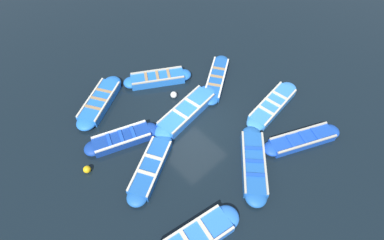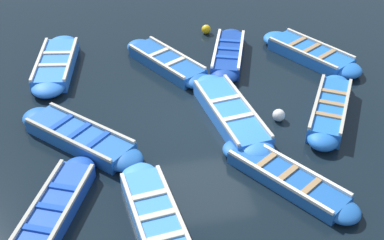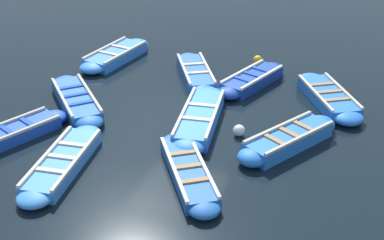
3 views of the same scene
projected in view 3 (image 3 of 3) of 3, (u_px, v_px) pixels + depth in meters
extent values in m
plane|color=black|center=(180.00, 118.00, 15.31)|extent=(120.00, 120.00, 0.00)
cube|color=#1E59AD|center=(76.00, 101.00, 15.89)|extent=(2.61, 2.69, 0.35)
ellipsoid|color=#1E59AD|center=(66.00, 83.00, 17.03)|extent=(1.19, 1.19, 0.35)
ellipsoid|color=#1E59AD|center=(88.00, 122.00, 14.75)|extent=(1.19, 1.19, 0.35)
cube|color=#B2AD9E|center=(62.00, 97.00, 15.64)|extent=(1.97, 2.08, 0.07)
cube|color=#B2AD9E|center=(89.00, 92.00, 15.93)|extent=(1.97, 2.08, 0.07)
cube|color=#1947B7|center=(71.00, 87.00, 16.28)|extent=(0.67, 0.64, 0.04)
cube|color=#1947B7|center=(76.00, 95.00, 15.80)|extent=(0.67, 0.64, 0.04)
cube|color=#1947B7|center=(81.00, 103.00, 15.31)|extent=(0.67, 0.64, 0.04)
cube|color=#3884E0|center=(63.00, 163.00, 12.95)|extent=(1.20, 2.92, 0.31)
ellipsoid|color=#3884E0|center=(86.00, 134.00, 14.17)|extent=(0.90, 0.93, 0.31)
ellipsoid|color=#3884E0|center=(35.00, 197.00, 11.73)|extent=(0.90, 0.93, 0.31)
cube|color=beige|center=(46.00, 154.00, 12.94)|extent=(0.39, 2.77, 0.07)
cube|color=beige|center=(77.00, 158.00, 12.78)|extent=(0.39, 2.77, 0.07)
cube|color=beige|center=(72.00, 144.00, 13.39)|extent=(0.79, 0.23, 0.04)
cube|color=beige|center=(62.00, 157.00, 12.87)|extent=(0.79, 0.23, 0.04)
cube|color=beige|center=(51.00, 170.00, 12.35)|extent=(0.79, 0.23, 0.04)
cube|color=#1947B7|center=(8.00, 136.00, 14.09)|extent=(1.90, 2.90, 0.32)
ellipsoid|color=#1947B7|center=(54.00, 118.00, 14.99)|extent=(0.98, 0.99, 0.32)
cube|color=#B2AD9E|center=(0.00, 125.00, 14.22)|extent=(1.22, 2.55, 0.07)
cube|color=#B2AD9E|center=(14.00, 134.00, 13.78)|extent=(1.22, 2.55, 0.07)
cube|color=#1947B7|center=(27.00, 122.00, 14.39)|extent=(0.70, 0.42, 0.04)
cube|color=#1947B7|center=(7.00, 130.00, 14.01)|extent=(0.70, 0.42, 0.04)
cube|color=blue|center=(328.00, 97.00, 16.09)|extent=(2.15, 2.71, 0.35)
ellipsoid|color=blue|center=(311.00, 80.00, 17.20)|extent=(1.23, 1.24, 0.35)
ellipsoid|color=blue|center=(347.00, 117.00, 14.98)|extent=(1.23, 1.24, 0.35)
cube|color=beige|center=(315.00, 92.00, 15.91)|extent=(1.36, 2.21, 0.07)
cube|color=beige|center=(343.00, 90.00, 16.07)|extent=(1.36, 2.21, 0.07)
cube|color=#9E7A51|center=(321.00, 84.00, 16.47)|extent=(0.80, 0.55, 0.04)
cube|color=#9E7A51|center=(329.00, 92.00, 16.00)|extent=(0.80, 0.55, 0.04)
cube|color=#9E7A51|center=(337.00, 100.00, 15.53)|extent=(0.80, 0.55, 0.04)
cube|color=blue|center=(288.00, 140.00, 13.83)|extent=(2.05, 2.67, 0.40)
ellipsoid|color=blue|center=(321.00, 124.00, 14.57)|extent=(1.04, 1.05, 0.40)
ellipsoid|color=blue|center=(253.00, 157.00, 13.10)|extent=(1.04, 1.05, 0.40)
cube|color=#B2AD9E|center=(279.00, 127.00, 13.97)|extent=(1.39, 2.25, 0.07)
cube|color=#B2AD9E|center=(300.00, 138.00, 13.47)|extent=(1.39, 2.25, 0.07)
cube|color=#9E7A51|center=(303.00, 126.00, 14.04)|extent=(0.69, 0.49, 0.04)
cube|color=#9E7A51|center=(289.00, 133.00, 13.73)|extent=(0.69, 0.49, 0.04)
cube|color=#9E7A51|center=(274.00, 140.00, 13.42)|extent=(0.69, 0.49, 0.04)
cube|color=#1E59AD|center=(195.00, 73.00, 17.71)|extent=(2.04, 2.70, 0.33)
ellipsoid|color=#1E59AD|center=(189.00, 59.00, 18.84)|extent=(1.10, 1.11, 0.33)
ellipsoid|color=#1E59AD|center=(203.00, 90.00, 16.58)|extent=(1.10, 1.11, 0.33)
cube|color=beige|center=(184.00, 69.00, 17.55)|extent=(1.33, 2.27, 0.07)
cube|color=beige|center=(207.00, 67.00, 17.67)|extent=(1.33, 2.27, 0.07)
cube|color=beige|center=(194.00, 64.00, 17.94)|extent=(0.73, 0.50, 0.04)
cube|color=beige|center=(198.00, 73.00, 17.30)|extent=(0.73, 0.50, 0.04)
cube|color=blue|center=(200.00, 118.00, 14.88)|extent=(1.34, 3.11, 0.38)
ellipsoid|color=blue|center=(209.00, 95.00, 16.18)|extent=(0.99, 1.01, 0.38)
ellipsoid|color=blue|center=(188.00, 146.00, 13.59)|extent=(0.99, 1.01, 0.38)
cube|color=#B2AD9E|center=(184.00, 110.00, 14.86)|extent=(0.47, 2.93, 0.07)
cube|color=#B2AD9E|center=(215.00, 113.00, 14.70)|extent=(0.47, 2.93, 0.07)
cube|color=beige|center=(202.00, 105.00, 15.15)|extent=(0.85, 0.25, 0.04)
cube|color=beige|center=(197.00, 119.00, 14.42)|extent=(0.85, 0.25, 0.04)
cube|color=#1E59AD|center=(188.00, 172.00, 12.62)|extent=(2.22, 2.80, 0.29)
ellipsoid|color=#1E59AD|center=(175.00, 142.00, 13.83)|extent=(1.02, 1.03, 0.29)
ellipsoid|color=#1E59AD|center=(204.00, 208.00, 11.41)|extent=(1.02, 1.03, 0.29)
cube|color=silver|center=(173.00, 168.00, 12.45)|extent=(1.59, 2.36, 0.07)
cube|color=silver|center=(203.00, 164.00, 12.61)|extent=(1.59, 2.36, 0.07)
cube|color=#9E7A51|center=(182.00, 153.00, 13.05)|extent=(0.66, 0.50, 0.04)
cube|color=#9E7A51|center=(188.00, 166.00, 12.54)|extent=(0.66, 0.50, 0.04)
cube|color=#9E7A51|center=(195.00, 180.00, 12.02)|extent=(0.66, 0.50, 0.04)
cube|color=navy|center=(252.00, 80.00, 17.19)|extent=(1.61, 2.55, 0.36)
ellipsoid|color=navy|center=(272.00, 69.00, 18.01)|extent=(0.99, 1.01, 0.36)
ellipsoid|color=navy|center=(230.00, 93.00, 16.37)|extent=(0.99, 1.01, 0.36)
cube|color=silver|center=(243.00, 71.00, 17.30)|extent=(0.89, 2.25, 0.07)
cube|color=silver|center=(262.00, 77.00, 16.88)|extent=(0.89, 2.25, 0.07)
cube|color=#1947B7|center=(261.00, 70.00, 17.44)|extent=(0.74, 0.38, 0.04)
cube|color=#1947B7|center=(252.00, 74.00, 17.09)|extent=(0.74, 0.38, 0.04)
cube|color=#1947B7|center=(243.00, 79.00, 16.75)|extent=(0.74, 0.38, 0.04)
cube|color=blue|center=(116.00, 55.00, 19.09)|extent=(1.42, 2.67, 0.36)
ellipsoid|color=blue|center=(136.00, 45.00, 20.06)|extent=(1.06, 1.09, 0.36)
ellipsoid|color=blue|center=(93.00, 67.00, 18.12)|extent=(1.06, 1.09, 0.36)
cube|color=beige|center=(105.00, 48.00, 19.19)|extent=(0.51, 2.46, 0.07)
cube|color=beige|center=(126.00, 52.00, 18.79)|extent=(0.51, 2.46, 0.07)
cube|color=beige|center=(121.00, 47.00, 19.27)|extent=(0.89, 0.29, 0.04)
cube|color=beige|center=(109.00, 53.00, 18.72)|extent=(0.89, 0.29, 0.04)
sphere|color=#EAB214|center=(258.00, 60.00, 18.81)|extent=(0.30, 0.30, 0.30)
sphere|color=silver|center=(239.00, 131.00, 14.34)|extent=(0.32, 0.32, 0.32)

